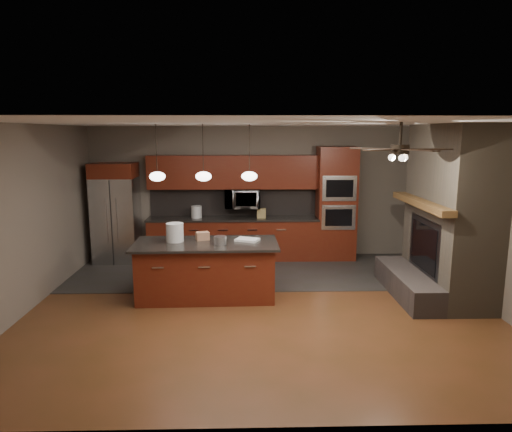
{
  "coord_description": "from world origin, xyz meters",
  "views": [
    {
      "loc": [
        -0.24,
        -6.76,
        2.66
      ],
      "look_at": [
        -0.04,
        0.6,
        1.32
      ],
      "focal_mm": 32.0,
      "sensor_mm": 36.0,
      "label": 1
    }
  ],
  "objects_px": {
    "microwave": "(242,198)",
    "paint_can": "(220,240)",
    "refrigerator": "(116,213)",
    "counter_bucket": "(196,212)",
    "white_bucket": "(175,232)",
    "cardboard_box": "(203,236)",
    "kitchen_island": "(206,270)",
    "paint_tray": "(247,240)",
    "oven_tower": "(336,204)",
    "counter_box": "(261,213)"
  },
  "relations": [
    {
      "from": "microwave",
      "to": "paint_can",
      "type": "height_order",
      "value": "microwave"
    },
    {
      "from": "refrigerator",
      "to": "counter_bucket",
      "type": "xyz_separation_m",
      "value": [
        1.65,
        0.08,
        -0.0
      ]
    },
    {
      "from": "white_bucket",
      "to": "cardboard_box",
      "type": "height_order",
      "value": "white_bucket"
    },
    {
      "from": "refrigerator",
      "to": "counter_bucket",
      "type": "relative_size",
      "value": 8.19
    },
    {
      "from": "kitchen_island",
      "to": "paint_can",
      "type": "xyz_separation_m",
      "value": [
        0.24,
        -0.12,
        0.52
      ]
    },
    {
      "from": "white_bucket",
      "to": "paint_tray",
      "type": "height_order",
      "value": "white_bucket"
    },
    {
      "from": "refrigerator",
      "to": "paint_can",
      "type": "distance_m",
      "value": 3.26
    },
    {
      "from": "oven_tower",
      "to": "paint_can",
      "type": "height_order",
      "value": "oven_tower"
    },
    {
      "from": "refrigerator",
      "to": "cardboard_box",
      "type": "xyz_separation_m",
      "value": [
        1.97,
        -2.02,
        -0.04
      ]
    },
    {
      "from": "oven_tower",
      "to": "paint_tray",
      "type": "distance_m",
      "value": 2.9
    },
    {
      "from": "refrigerator",
      "to": "oven_tower",
      "type": "bearing_deg",
      "value": 0.92
    },
    {
      "from": "oven_tower",
      "to": "kitchen_island",
      "type": "relative_size",
      "value": 1.02
    },
    {
      "from": "microwave",
      "to": "paint_can",
      "type": "relative_size",
      "value": 3.69
    },
    {
      "from": "white_bucket",
      "to": "cardboard_box",
      "type": "relative_size",
      "value": 1.46
    },
    {
      "from": "kitchen_island",
      "to": "white_bucket",
      "type": "distance_m",
      "value": 0.79
    },
    {
      "from": "oven_tower",
      "to": "white_bucket",
      "type": "height_order",
      "value": "oven_tower"
    },
    {
      "from": "white_bucket",
      "to": "paint_tray",
      "type": "bearing_deg",
      "value": 0.86
    },
    {
      "from": "refrigerator",
      "to": "cardboard_box",
      "type": "height_order",
      "value": "refrigerator"
    },
    {
      "from": "kitchen_island",
      "to": "cardboard_box",
      "type": "height_order",
      "value": "cardboard_box"
    },
    {
      "from": "paint_tray",
      "to": "counter_box",
      "type": "distance_m",
      "value": 2.16
    },
    {
      "from": "refrigerator",
      "to": "white_bucket",
      "type": "xyz_separation_m",
      "value": [
        1.53,
        -2.12,
        0.04
      ]
    },
    {
      "from": "paint_tray",
      "to": "white_bucket",
      "type": "bearing_deg",
      "value": -156.5
    },
    {
      "from": "white_bucket",
      "to": "cardboard_box",
      "type": "bearing_deg",
      "value": 12.74
    },
    {
      "from": "kitchen_island",
      "to": "counter_box",
      "type": "relative_size",
      "value": 11.71
    },
    {
      "from": "oven_tower",
      "to": "counter_bucket",
      "type": "xyz_separation_m",
      "value": [
        -2.94,
        0.01,
        -0.17
      ]
    },
    {
      "from": "refrigerator",
      "to": "paint_tray",
      "type": "height_order",
      "value": "refrigerator"
    },
    {
      "from": "kitchen_island",
      "to": "white_bucket",
      "type": "xyz_separation_m",
      "value": [
        -0.5,
        0.09,
        0.61
      ]
    },
    {
      "from": "microwave",
      "to": "cardboard_box",
      "type": "height_order",
      "value": "microwave"
    },
    {
      "from": "cardboard_box",
      "to": "paint_tray",
      "type": "bearing_deg",
      "value": -24.21
    },
    {
      "from": "paint_can",
      "to": "refrigerator",
      "type": "bearing_deg",
      "value": 134.17
    },
    {
      "from": "paint_tray",
      "to": "cardboard_box",
      "type": "xyz_separation_m",
      "value": [
        -0.74,
        0.08,
        0.05
      ]
    },
    {
      "from": "counter_box",
      "to": "microwave",
      "type": "bearing_deg",
      "value": 171.6
    },
    {
      "from": "microwave",
      "to": "cardboard_box",
      "type": "bearing_deg",
      "value": -106.8
    },
    {
      "from": "paint_tray",
      "to": "oven_tower",
      "type": "bearing_deg",
      "value": 71.75
    },
    {
      "from": "cardboard_box",
      "to": "microwave",
      "type": "bearing_deg",
      "value": 55.3
    },
    {
      "from": "white_bucket",
      "to": "oven_tower",
      "type": "bearing_deg",
      "value": 35.65
    },
    {
      "from": "oven_tower",
      "to": "counter_bucket",
      "type": "relative_size",
      "value": 9.47
    },
    {
      "from": "counter_bucket",
      "to": "paint_tray",
      "type": "bearing_deg",
      "value": -64.3
    },
    {
      "from": "oven_tower",
      "to": "paint_tray",
      "type": "relative_size",
      "value": 6.57
    },
    {
      "from": "refrigerator",
      "to": "white_bucket",
      "type": "bearing_deg",
      "value": -54.22
    },
    {
      "from": "oven_tower",
      "to": "paint_tray",
      "type": "height_order",
      "value": "oven_tower"
    },
    {
      "from": "kitchen_island",
      "to": "paint_tray",
      "type": "relative_size",
      "value": 6.45
    },
    {
      "from": "oven_tower",
      "to": "kitchen_island",
      "type": "bearing_deg",
      "value": -138.18
    },
    {
      "from": "oven_tower",
      "to": "white_bucket",
      "type": "bearing_deg",
      "value": -144.35
    },
    {
      "from": "paint_can",
      "to": "paint_tray",
      "type": "bearing_deg",
      "value": 28.54
    },
    {
      "from": "paint_can",
      "to": "counter_bucket",
      "type": "height_order",
      "value": "counter_bucket"
    },
    {
      "from": "kitchen_island",
      "to": "paint_can",
      "type": "distance_m",
      "value": 0.59
    },
    {
      "from": "microwave",
      "to": "kitchen_island",
      "type": "distance_m",
      "value": 2.56
    },
    {
      "from": "paint_tray",
      "to": "counter_bucket",
      "type": "distance_m",
      "value": 2.43
    },
    {
      "from": "counter_bucket",
      "to": "white_bucket",
      "type": "bearing_deg",
      "value": -93.22
    }
  ]
}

